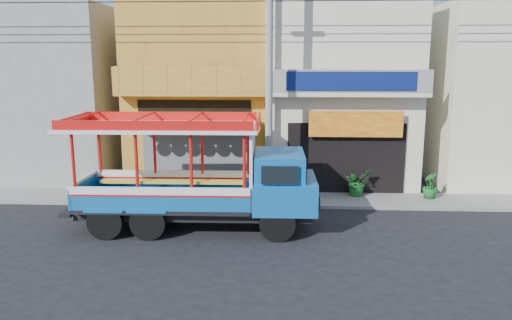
{
  "coord_description": "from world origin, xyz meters",
  "views": [
    {
      "loc": [
        -0.49,
        -14.51,
        5.3
      ],
      "look_at": [
        -1.42,
        2.5,
        1.89
      ],
      "focal_mm": 35.0,
      "sensor_mm": 36.0,
      "label": 1
    }
  ],
  "objects_px": {
    "potted_plant_c": "(430,185)",
    "green_sign": "(113,187)",
    "utility_pole": "(273,68)",
    "songthaew_truck": "(212,176)",
    "potted_plant_a": "(357,182)"
  },
  "relations": [
    {
      "from": "potted_plant_c",
      "to": "green_sign",
      "type": "bearing_deg",
      "value": -91.54
    },
    {
      "from": "utility_pole",
      "to": "green_sign",
      "type": "height_order",
      "value": "utility_pole"
    },
    {
      "from": "green_sign",
      "to": "potted_plant_c",
      "type": "height_order",
      "value": "potted_plant_c"
    },
    {
      "from": "potted_plant_c",
      "to": "utility_pole",
      "type": "bearing_deg",
      "value": -84.2
    },
    {
      "from": "songthaew_truck",
      "to": "green_sign",
      "type": "bearing_deg",
      "value": 143.44
    },
    {
      "from": "green_sign",
      "to": "potted_plant_c",
      "type": "xyz_separation_m",
      "value": [
        12.2,
        0.4,
        0.12
      ]
    },
    {
      "from": "green_sign",
      "to": "potted_plant_c",
      "type": "relative_size",
      "value": 0.91
    },
    {
      "from": "green_sign",
      "to": "potted_plant_a",
      "type": "relative_size",
      "value": 0.85
    },
    {
      "from": "green_sign",
      "to": "utility_pole",
      "type": "bearing_deg",
      "value": -5.27
    },
    {
      "from": "songthaew_truck",
      "to": "green_sign",
      "type": "relative_size",
      "value": 8.55
    },
    {
      "from": "songthaew_truck",
      "to": "potted_plant_c",
      "type": "xyz_separation_m",
      "value": [
        7.85,
        3.63,
        -1.13
      ]
    },
    {
      "from": "songthaew_truck",
      "to": "green_sign",
      "type": "distance_m",
      "value": 5.57
    },
    {
      "from": "utility_pole",
      "to": "potted_plant_a",
      "type": "bearing_deg",
      "value": 20.36
    },
    {
      "from": "songthaew_truck",
      "to": "green_sign",
      "type": "xyz_separation_m",
      "value": [
        -4.36,
        3.23,
        -1.24
      ]
    },
    {
      "from": "potted_plant_a",
      "to": "songthaew_truck",
      "type": "bearing_deg",
      "value": -173.27
    }
  ]
}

